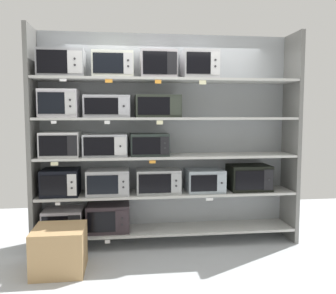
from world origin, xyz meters
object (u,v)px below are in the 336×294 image
object	(u,v)px
microwave_16	(199,65)
microwave_9	(149,144)
microwave_0	(63,221)
microwave_8	(105,145)
microwave_2	(61,182)
microwave_15	(158,65)
microwave_6	(249,177)
microwave_13	(62,64)
microwave_14	(113,65)
microwave_11	(107,106)
microwave_5	(205,180)
microwave_4	(158,181)
microwave_3	(108,182)
microwave_12	(158,106)
microwave_1	(108,217)
microwave_10	(59,103)
microwave_7	(61,144)
shipping_carton	(60,249)

from	to	relation	value
microwave_16	microwave_9	bearing A→B (deg)	-179.99
microwave_0	microwave_8	world-z (taller)	microwave_8
microwave_8	microwave_16	world-z (taller)	microwave_16
microwave_2	microwave_8	distance (m)	0.70
microwave_16	microwave_15	bearing A→B (deg)	-179.98
microwave_0	microwave_6	size ratio (longest dim) A/B	0.90
microwave_0	microwave_9	distance (m)	1.41
microwave_13	microwave_14	size ratio (longest dim) A/B	1.11
microwave_2	microwave_8	world-z (taller)	microwave_8
microwave_8	microwave_11	world-z (taller)	microwave_11
microwave_5	microwave_6	size ratio (longest dim) A/B	0.89
microwave_8	microwave_11	size ratio (longest dim) A/B	0.96
microwave_5	microwave_16	distance (m)	1.44
microwave_4	microwave_9	size ratio (longest dim) A/B	1.16
microwave_3	microwave_6	size ratio (longest dim) A/B	0.98
microwave_14	microwave_13	bearing A→B (deg)	-179.99
microwave_4	microwave_5	world-z (taller)	microwave_4
microwave_8	microwave_0	bearing A→B (deg)	179.98
microwave_12	microwave_9	bearing A→B (deg)	-179.99
microwave_1	microwave_12	xyz separation A→B (m)	(0.62, -0.00, 1.37)
microwave_11	microwave_12	distance (m)	0.61
microwave_3	microwave_12	size ratio (longest dim) A/B	0.94
microwave_10	microwave_4	bearing A→B (deg)	-0.01
microwave_12	microwave_7	bearing A→B (deg)	-180.00
microwave_4	microwave_12	world-z (taller)	microwave_12
microwave_12	shipping_carton	size ratio (longest dim) A/B	1.05
microwave_10	microwave_13	bearing A→B (deg)	-0.32
microwave_8	microwave_16	distance (m)	1.51
microwave_14	microwave_0	bearing A→B (deg)	179.99
microwave_7	microwave_15	xyz separation A→B (m)	(1.18, -0.00, 0.95)
microwave_6	microwave_16	xyz separation A→B (m)	(-0.66, -0.00, 1.41)
microwave_3	microwave_11	xyz separation A→B (m)	(0.00, 0.00, 0.92)
microwave_3	microwave_13	world-z (taller)	microwave_13
microwave_0	microwave_11	bearing A→B (deg)	0.01
microwave_1	shipping_carton	size ratio (longest dim) A/B	0.99
microwave_9	microwave_13	bearing A→B (deg)	-179.99
microwave_3	shipping_carton	bearing A→B (deg)	-125.70
microwave_2	microwave_4	size ratio (longest dim) A/B	0.80
microwave_12	microwave_13	world-z (taller)	microwave_13
microwave_6	microwave_15	world-z (taller)	microwave_15
microwave_5	microwave_4	bearing A→B (deg)	-179.97
shipping_carton	microwave_1	bearing A→B (deg)	54.52
microwave_11	microwave_13	world-z (taller)	microwave_13
microwave_2	microwave_15	bearing A→B (deg)	-0.01
microwave_12	microwave_13	size ratio (longest dim) A/B	1.03
microwave_1	microwave_4	distance (m)	0.77
microwave_2	microwave_6	bearing A→B (deg)	0.00
microwave_9	microwave_16	size ratio (longest dim) A/B	1.10
microwave_1	microwave_0	bearing A→B (deg)	-179.98
microwave_4	shipping_carton	world-z (taller)	microwave_4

